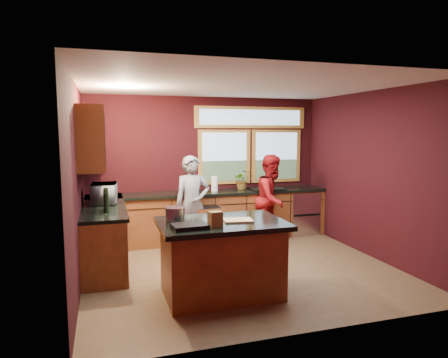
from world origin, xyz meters
name	(u,v)px	position (x,y,z in m)	size (l,w,h in m)	color
floor	(241,269)	(0.00, 0.00, 0.00)	(4.50, 4.50, 0.00)	brown
room_shell	(196,148)	(-0.60, 0.32, 1.80)	(4.52, 4.02, 2.71)	black
back_counter	(221,215)	(0.20, 1.70, 0.46)	(4.50, 0.64, 0.93)	#5C2C15
left_counter	(104,234)	(-1.95, 0.85, 0.47)	(0.64, 2.30, 0.93)	#5C2C15
island	(221,258)	(-0.54, -0.82, 0.48)	(1.55, 1.05, 0.95)	#5C2C15
person_grey	(192,204)	(-0.50, 1.07, 0.82)	(0.60, 0.39, 1.64)	slate
person_red	(272,199)	(1.05, 1.25, 0.81)	(0.79, 0.62, 1.63)	maroon
microwave	(104,193)	(-1.92, 0.97, 1.09)	(0.56, 0.38, 0.31)	#999999
potted_plant	(242,180)	(0.64, 1.75, 1.12)	(0.34, 0.30, 0.38)	#999999
paper_towel	(214,184)	(0.07, 1.70, 1.07)	(0.12, 0.12, 0.28)	white
cutting_board	(238,220)	(-0.34, -0.87, 0.95)	(0.35, 0.25, 0.02)	tan
stock_pot	(175,214)	(-1.09, -0.67, 1.03)	(0.24, 0.24, 0.18)	#A7A7AC
paper_bag	(215,219)	(-0.69, -1.07, 1.03)	(0.15, 0.12, 0.18)	brown
black_tray	(190,226)	(-0.99, -1.07, 0.97)	(0.40, 0.28, 0.05)	black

